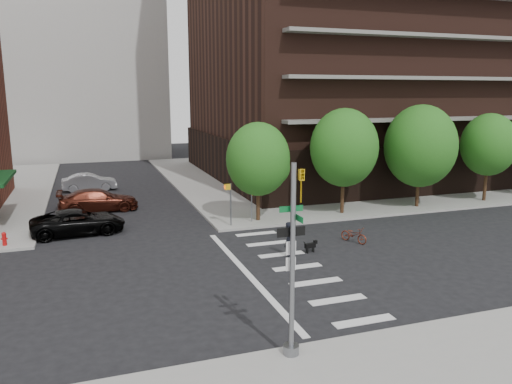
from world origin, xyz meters
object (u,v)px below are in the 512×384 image
at_px(traffic_signal, 293,276).
at_px(scooter, 354,235).
at_px(parked_car_black, 78,222).
at_px(fire_hydrant, 4,238).
at_px(dog_walker, 289,239).
at_px(parked_car_silver, 90,182).
at_px(parked_car_maroon, 98,200).

relative_size(traffic_signal, scooter, 3.59).
distance_m(parked_car_black, scooter, 15.81).
xyz_separation_m(traffic_signal, parked_car_black, (-6.32, 16.82, -1.97)).
bearing_deg(traffic_signal, parked_car_black, 110.59).
relative_size(fire_hydrant, scooter, 0.44).
relative_size(traffic_signal, parked_car_black, 1.14).
bearing_deg(dog_walker, fire_hydrant, 68.02).
xyz_separation_m(fire_hydrant, parked_car_silver, (4.54, 15.15, 0.17)).
bearing_deg(parked_car_silver, parked_car_black, 175.91).
bearing_deg(traffic_signal, dog_walker, 67.82).
bearing_deg(parked_car_black, scooter, -119.71).
bearing_deg(parked_car_black, parked_car_silver, -8.26).
relative_size(fire_hydrant, parked_car_maroon, 0.14).
relative_size(parked_car_maroon, parked_car_silver, 1.22).
distance_m(parked_car_silver, scooter, 24.37).
bearing_deg(parked_car_maroon, traffic_signal, -167.12).
bearing_deg(scooter, parked_car_maroon, 112.30).
relative_size(traffic_signal, parked_car_silver, 1.37).
bearing_deg(scooter, fire_hydrant, 139.81).
height_order(traffic_signal, parked_car_maroon, traffic_signal).
bearing_deg(traffic_signal, parked_car_maroon, 102.61).
height_order(parked_car_maroon, scooter, parked_car_maroon).
bearing_deg(traffic_signal, parked_car_silver, 100.23).
distance_m(traffic_signal, parked_car_maroon, 23.13).
height_order(fire_hydrant, dog_walker, dog_walker).
height_order(fire_hydrant, scooter, fire_hydrant).
xyz_separation_m(traffic_signal, parked_car_silver, (-5.49, 30.44, -1.98)).
bearing_deg(parked_car_maroon, parked_car_black, 167.49).
relative_size(fire_hydrant, dog_walker, 0.41).
distance_m(traffic_signal, fire_hydrant, 18.42).
relative_size(parked_car_black, dog_walker, 2.93).
height_order(scooter, dog_walker, dog_walker).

